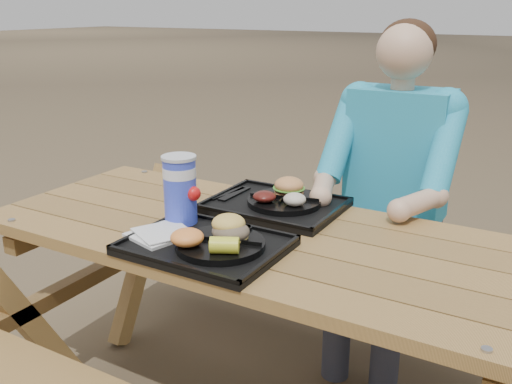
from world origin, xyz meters
The scene contains 17 objects.
picnic_table centered at (0.00, 0.00, 0.38)m, with size 1.80×1.49×0.75m, color #999999, non-canonical shape.
tray_near centered at (-0.05, -0.20, 0.76)m, with size 0.45×0.35×0.02m, color black.
tray_far centered at (-0.04, 0.21, 0.76)m, with size 0.45×0.35×0.02m, color black.
plate_near centered at (0.00, -0.21, 0.78)m, with size 0.26×0.26×0.02m, color black.
plate_far centered at (-0.01, 0.22, 0.78)m, with size 0.26×0.26×0.02m, color black.
napkin_stack centered at (-0.21, -0.23, 0.78)m, with size 0.16×0.16×0.02m, color silver.
soda_cup centered at (-0.22, -0.10, 0.88)m, with size 0.10×0.10×0.21m, color #1A2DC7.
condiment_bbq centered at (-0.05, -0.08, 0.78)m, with size 0.04×0.04×0.03m, color #340605.
condiment_mustard centered at (0.01, -0.09, 0.78)m, with size 0.05×0.05×0.03m, color gold.
sandwich centered at (0.02, -0.17, 0.84)m, with size 0.10×0.10×0.11m, color gold, non-canonical shape.
mac_cheese centered at (-0.06, -0.28, 0.81)m, with size 0.10×0.10×0.05m, color #F99741.
corn_cob centered at (0.06, -0.27, 0.81)m, with size 0.08×0.08×0.05m, color yellow, non-canonical shape.
cutlery_far centered at (-0.22, 0.22, 0.77)m, with size 0.03×0.18×0.01m, color black.
burger centered at (-0.02, 0.28, 0.84)m, with size 0.11×0.11×0.10m, color #CC8348, non-canonical shape.
baked_beans centered at (-0.06, 0.16, 0.81)m, with size 0.08×0.08×0.04m, color #4F140F.
potato_salad centered at (0.05, 0.18, 0.81)m, with size 0.08×0.08×0.04m, color beige.
diner centered at (0.23, 0.71, 0.64)m, with size 0.48×0.84×1.28m, color #18A3A8, non-canonical shape.
Camera 1 is at (0.85, -1.46, 1.43)m, focal length 40.00 mm.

